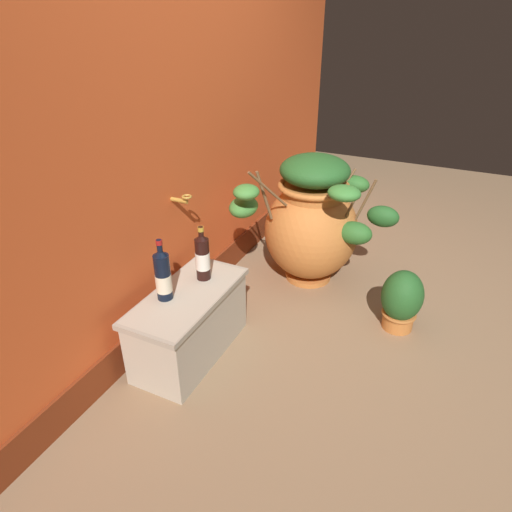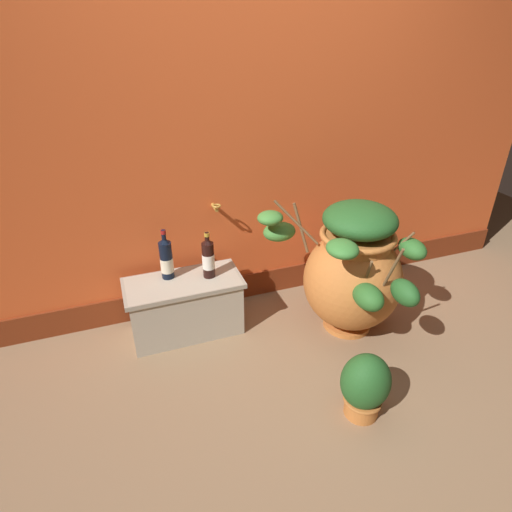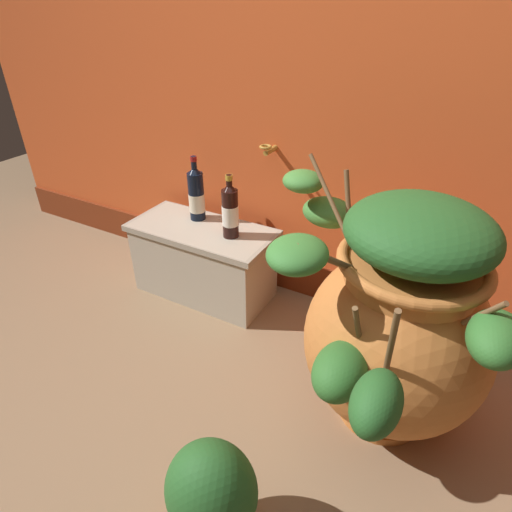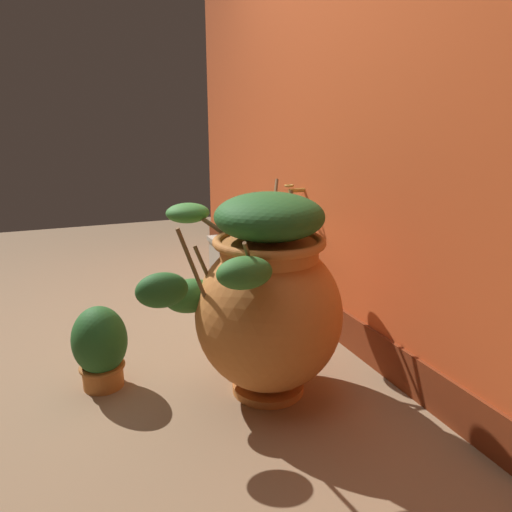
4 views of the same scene
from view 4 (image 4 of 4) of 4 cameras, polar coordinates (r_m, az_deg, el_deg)
ground_plane at (r=2.42m, az=-15.37°, el=-12.65°), size 7.00×7.00×0.00m
back_wall at (r=2.56m, az=11.49°, el=19.03°), size 4.40×0.33×2.60m
terracotta_urn at (r=1.95m, az=1.27°, el=-5.02°), size 0.87×0.94×0.88m
stone_ledge at (r=3.03m, az=-0.92°, el=-1.95°), size 0.73×0.35×0.39m
wine_bottle_left at (r=3.05m, az=-0.07°, el=4.26°), size 0.08×0.08×0.33m
wine_bottle_middle at (r=2.80m, az=0.40°, el=3.19°), size 0.08×0.08×0.31m
potted_shrub at (r=2.18m, az=-18.65°, el=-10.50°), size 0.26×0.24×0.38m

